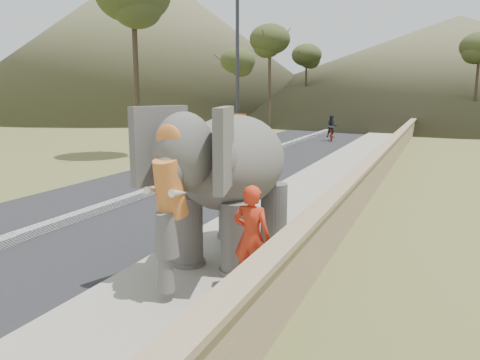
% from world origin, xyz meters
% --- Properties ---
extents(ground, '(160.00, 160.00, 0.00)m').
position_xyz_m(ground, '(0.00, 0.00, 0.00)').
color(ground, olive).
rests_on(ground, ground).
extents(road, '(7.00, 120.00, 0.03)m').
position_xyz_m(road, '(-5.00, 10.00, 0.01)').
color(road, black).
rests_on(road, ground).
extents(median, '(0.35, 120.00, 0.22)m').
position_xyz_m(median, '(-5.00, 10.00, 0.11)').
color(median, black).
rests_on(median, ground).
extents(walkway, '(3.00, 120.00, 0.15)m').
position_xyz_m(walkway, '(0.00, 10.00, 0.07)').
color(walkway, '#9E9687').
rests_on(walkway, ground).
extents(parapet, '(0.30, 120.00, 1.10)m').
position_xyz_m(parapet, '(1.65, 10.00, 0.55)').
color(parapet, tan).
rests_on(parapet, ground).
extents(lamppost, '(1.76, 0.36, 8.00)m').
position_xyz_m(lamppost, '(-4.69, 13.17, 4.87)').
color(lamppost, '#2C2D31').
rests_on(lamppost, ground).
extents(signboard, '(0.60, 0.08, 2.40)m').
position_xyz_m(signboard, '(-4.50, 12.27, 1.64)').
color(signboard, '#2D2D33').
rests_on(signboard, ground).
extents(hill_left, '(60.00, 60.00, 22.00)m').
position_xyz_m(hill_left, '(-38.00, 55.00, 11.00)').
color(hill_left, brown).
rests_on(hill_left, ground).
extents(hill_far, '(80.00, 80.00, 14.00)m').
position_xyz_m(hill_far, '(5.00, 70.00, 7.00)').
color(hill_far, brown).
rests_on(hill_far, ground).
extents(elephant_and_man, '(2.36, 4.13, 2.94)m').
position_xyz_m(elephant_and_man, '(0.02, 1.43, 1.61)').
color(elephant_and_man, '#635F59').
rests_on(elephant_and_man, ground).
extents(motorcyclist, '(0.95, 1.66, 1.78)m').
position_xyz_m(motorcyclist, '(-3.12, 24.96, 0.70)').
color(motorcyclist, maroon).
rests_on(motorcyclist, ground).
extents(trees, '(47.41, 36.13, 9.60)m').
position_xyz_m(trees, '(0.84, 31.16, 4.17)').
color(trees, '#473828').
rests_on(trees, ground).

